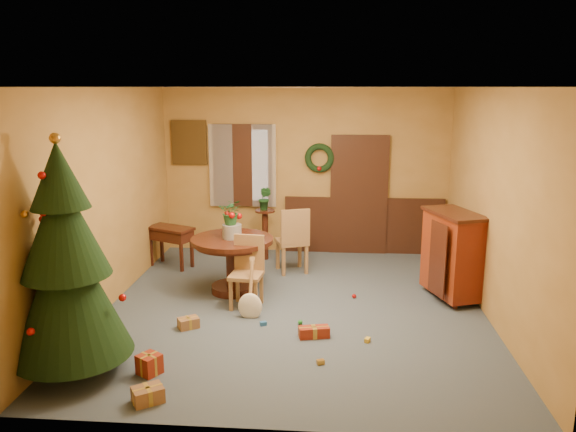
# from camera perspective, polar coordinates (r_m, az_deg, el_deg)

# --- Properties ---
(room_envelope) EXTENTS (5.50, 5.50, 5.50)m
(room_envelope) POSITION_cam_1_polar(r_m,az_deg,el_deg) (9.92, 2.92, 2.58)
(room_envelope) COLOR #394853
(room_envelope) RESTS_ON ground
(dining_table) EXTENTS (1.17, 1.17, 0.81)m
(dining_table) POSITION_cam_1_polar(r_m,az_deg,el_deg) (8.08, -5.66, -3.90)
(dining_table) COLOR black
(dining_table) RESTS_ON floor
(urn) EXTENTS (0.27, 0.27, 0.20)m
(urn) POSITION_cam_1_polar(r_m,az_deg,el_deg) (7.99, -5.72, -1.55)
(urn) COLOR slate
(urn) RESTS_ON dining_table
(centerpiece_plant) EXTENTS (0.33, 0.29, 0.37)m
(centerpiece_plant) POSITION_cam_1_polar(r_m,az_deg,el_deg) (7.92, -5.76, 0.43)
(centerpiece_plant) COLOR #1E4C23
(centerpiece_plant) RESTS_ON urn
(chair_near) EXTENTS (0.46, 0.46, 0.96)m
(chair_near) POSITION_cam_1_polar(r_m,az_deg,el_deg) (7.60, -4.14, -5.36)
(chair_near) COLOR olive
(chair_near) RESTS_ON floor
(chair_far) EXTENTS (0.59, 0.59, 1.06)m
(chair_far) POSITION_cam_1_polar(r_m,az_deg,el_deg) (8.85, 0.54, -2.29)
(chair_far) COLOR olive
(chair_far) RESTS_ON floor
(guitar) EXTENTS (0.42, 0.54, 0.72)m
(guitar) POSITION_cam_1_polar(r_m,az_deg,el_deg) (7.24, -3.90, -7.54)
(guitar) COLOR white
(guitar) RESTS_ON floor
(plant_stand) EXTENTS (0.34, 0.34, 0.87)m
(plant_stand) POSITION_cam_1_polar(r_m,az_deg,el_deg) (9.59, -2.34, -1.29)
(plant_stand) COLOR black
(plant_stand) RESTS_ON floor
(stand_plant) EXTENTS (0.27, 0.25, 0.40)m
(stand_plant) POSITION_cam_1_polar(r_m,az_deg,el_deg) (9.48, -2.37, 1.80)
(stand_plant) COLOR #19471E
(stand_plant) RESTS_ON plant_stand
(christmas_tree) EXTENTS (1.20, 1.20, 2.48)m
(christmas_tree) POSITION_cam_1_polar(r_m,az_deg,el_deg) (6.02, -21.58, -4.59)
(christmas_tree) COLOR #382111
(christmas_tree) RESTS_ON floor
(writing_desk) EXTENTS (0.84, 0.65, 0.67)m
(writing_desk) POSITION_cam_1_polar(r_m,az_deg,el_deg) (9.40, -11.83, -2.08)
(writing_desk) COLOR black
(writing_desk) RESTS_ON floor
(sideboard) EXTENTS (0.81, 1.09, 1.24)m
(sideboard) POSITION_cam_1_polar(r_m,az_deg,el_deg) (8.09, 16.35, -3.60)
(sideboard) COLOR #511009
(sideboard) RESTS_ON floor
(gift_a) EXTENTS (0.34, 0.32, 0.15)m
(gift_a) POSITION_cam_1_polar(r_m,az_deg,el_deg) (5.70, -14.05, -17.19)
(gift_a) COLOR brown
(gift_a) RESTS_ON floor
(gift_b) EXTENTS (0.29, 0.29, 0.21)m
(gift_b) POSITION_cam_1_polar(r_m,az_deg,el_deg) (6.16, -13.90, -14.41)
(gift_b) COLOR maroon
(gift_b) RESTS_ON floor
(gift_c) EXTENTS (0.29, 0.27, 0.13)m
(gift_c) POSITION_cam_1_polar(r_m,az_deg,el_deg) (7.14, -10.07, -10.64)
(gift_c) COLOR brown
(gift_c) RESTS_ON floor
(gift_d) EXTENTS (0.38, 0.22, 0.13)m
(gift_d) POSITION_cam_1_polar(r_m,az_deg,el_deg) (6.80, 2.65, -11.69)
(gift_d) COLOR maroon
(gift_d) RESTS_ON floor
(toy_a) EXTENTS (0.09, 0.08, 0.05)m
(toy_a) POSITION_cam_1_polar(r_m,az_deg,el_deg) (7.12, -2.52, -10.86)
(toy_a) COLOR #2763AA
(toy_a) RESTS_ON floor
(toy_b) EXTENTS (0.06, 0.06, 0.06)m
(toy_b) POSITION_cam_1_polar(r_m,az_deg,el_deg) (7.14, 1.25, -10.73)
(toy_b) COLOR #227F2A
(toy_b) RESTS_ON floor
(toy_c) EXTENTS (0.08, 0.09, 0.05)m
(toy_c) POSITION_cam_1_polar(r_m,az_deg,el_deg) (6.75, 8.07, -12.37)
(toy_c) COLOR gold
(toy_c) RESTS_ON floor
(toy_d) EXTENTS (0.06, 0.06, 0.06)m
(toy_d) POSITION_cam_1_polar(r_m,az_deg,el_deg) (8.02, 6.73, -8.08)
(toy_d) COLOR #BA100C
(toy_d) RESTS_ON floor
(toy_e) EXTENTS (0.09, 0.08, 0.05)m
(toy_e) POSITION_cam_1_polar(r_m,az_deg,el_deg) (6.22, 3.33, -14.59)
(toy_e) COLOR #C3892D
(toy_e) RESTS_ON floor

